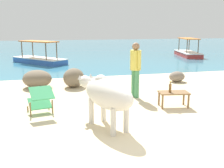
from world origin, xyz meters
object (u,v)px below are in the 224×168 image
bottle (170,88)px  boat_blue (39,59)px  person_standing (135,66)px  cow (107,94)px  low_bench_table (174,94)px  deck_chair_far (41,99)px  boat_red (188,52)px

bottle → boat_blue: (-3.31, 10.12, -0.27)m
person_standing → boat_blue: size_ratio=0.45×
bottle → boat_blue: 10.65m
bottle → boat_blue: bearing=108.1°
boat_blue → cow: bearing=148.5°
low_bench_table → boat_blue: (-3.43, 10.09, -0.09)m
bottle → person_standing: bearing=112.6°
deck_chair_far → boat_blue: bearing=-10.8°
boat_blue → boat_red: same height
person_standing → boat_blue: (-2.79, 8.88, -0.70)m
person_standing → boat_blue: 9.33m
low_bench_table → bottle: bearing=-158.5°
bottle → boat_red: boat_red is taller
low_bench_table → person_standing: size_ratio=0.51×
deck_chair_far → person_standing: bearing=-81.0°
bottle → boat_red: size_ratio=0.08×
cow → boat_red: 15.36m
low_bench_table → bottle: size_ratio=2.78×
cow → low_bench_table: cow is taller
cow → boat_red: (8.97, 12.46, -0.47)m
bottle → boat_blue: size_ratio=0.08×
bottle → person_standing: person_standing is taller
low_bench_table → person_standing: (-0.64, 1.22, 0.61)m
low_bench_table → boat_blue: boat_blue is taller
cow → bottle: cow is taller
bottle → boat_red: 13.48m
cow → boat_red: boat_red is taller
cow → deck_chair_far: bearing=27.8°
cow → person_standing: (1.40, 2.22, 0.23)m
cow → person_standing: size_ratio=1.19×
cow → deck_chair_far: (-1.33, 1.21, -0.33)m
cow → low_bench_table: bearing=-83.7°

